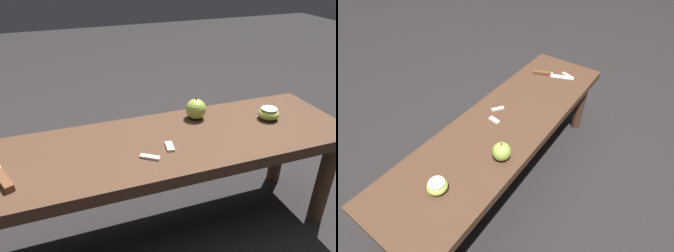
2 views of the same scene
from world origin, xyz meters
TOP-DOWN VIEW (x-y plane):
  - ground_plane at (0.00, 0.00)m, footprint 8.00×8.00m
  - wooden_bench at (0.00, 0.00)m, footprint 1.37×0.40m
  - knife at (-0.47, -0.04)m, footprint 0.11×0.23m
  - apple_whole at (0.19, 0.12)m, footprint 0.08×0.08m
  - apple_cut at (0.44, 0.02)m, footprint 0.08×0.08m
  - apple_slice_near_knife at (-0.05, -0.08)m, footprint 0.06×0.05m
  - apple_slice_center at (0.03, -0.05)m, footprint 0.03×0.06m
  - apple_slice_near_bowl at (-0.53, 0.05)m, footprint 0.03×0.06m

SIDE VIEW (x-z plane):
  - ground_plane at x=0.00m, z-range 0.00..0.00m
  - wooden_bench at x=0.00m, z-range 0.15..0.56m
  - apple_slice_near_knife at x=-0.05m, z-range 0.41..0.42m
  - apple_slice_center at x=0.03m, z-range 0.41..0.42m
  - apple_slice_near_bowl at x=-0.53m, z-range 0.41..0.42m
  - knife at x=-0.47m, z-range 0.41..0.43m
  - apple_cut at x=0.44m, z-range 0.41..0.46m
  - apple_whole at x=0.19m, z-range 0.41..0.49m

